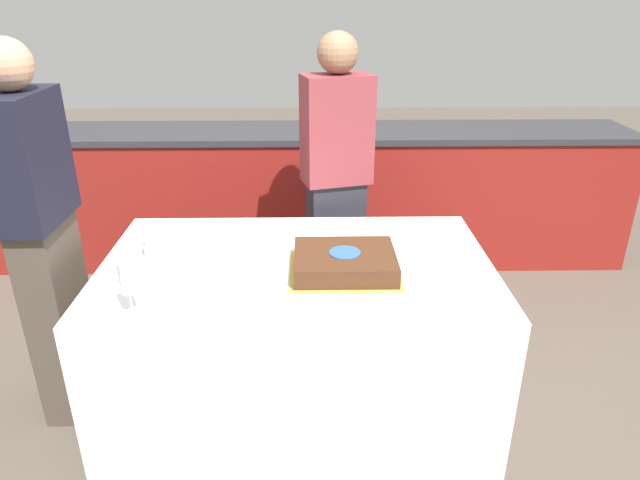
# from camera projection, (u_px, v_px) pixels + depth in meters

# --- Properties ---
(ground_plane) EXTENTS (14.00, 14.00, 0.00)m
(ground_plane) POSITION_uv_depth(u_px,v_px,m) (299.00, 399.00, 2.70)
(ground_plane) COLOR brown
(back_counter) EXTENTS (4.40, 0.58, 0.92)m
(back_counter) POSITION_uv_depth(u_px,v_px,m) (302.00, 195.00, 3.95)
(back_counter) COLOR maroon
(back_counter) RESTS_ON ground_plane
(dining_table) EXTENTS (1.64, 1.00, 0.73)m
(dining_table) POSITION_uv_depth(u_px,v_px,m) (298.00, 334.00, 2.55)
(dining_table) COLOR white
(dining_table) RESTS_ON ground_plane
(cake) EXTENTS (0.45, 0.37, 0.09)m
(cake) POSITION_uv_depth(u_px,v_px,m) (345.00, 262.00, 2.31)
(cake) COLOR gold
(cake) RESTS_ON dining_table
(plate_stack) EXTENTS (0.23, 0.23, 0.09)m
(plate_stack) POSITION_uv_depth(u_px,v_px,m) (171.00, 245.00, 2.45)
(plate_stack) COLOR white
(plate_stack) RESTS_ON dining_table
(wine_glass) EXTENTS (0.06, 0.06, 0.20)m
(wine_glass) POSITION_uv_depth(u_px,v_px,m) (127.00, 279.00, 1.97)
(wine_glass) COLOR white
(wine_glass) RESTS_ON dining_table
(side_plate_near_cake) EXTENTS (0.21, 0.21, 0.00)m
(side_plate_near_cake) POSITION_uv_depth(u_px,v_px,m) (361.00, 239.00, 2.61)
(side_plate_near_cake) COLOR white
(side_plate_near_cake) RESTS_ON dining_table
(utensil_pile) EXTENTS (0.14, 0.09, 0.02)m
(utensil_pile) POSITION_uv_depth(u_px,v_px,m) (274.00, 307.00, 2.05)
(utensil_pile) COLOR white
(utensil_pile) RESTS_ON dining_table
(person_cutting_cake) EXTENTS (0.39, 0.28, 1.60)m
(person_cutting_cake) POSITION_uv_depth(u_px,v_px,m) (336.00, 183.00, 3.02)
(person_cutting_cake) COLOR #282833
(person_cutting_cake) RESTS_ON ground_plane
(person_seated_left) EXTENTS (0.20, 0.39, 1.63)m
(person_seated_left) POSITION_uv_depth(u_px,v_px,m) (43.00, 239.00, 2.34)
(person_seated_left) COLOR #4C4238
(person_seated_left) RESTS_ON ground_plane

